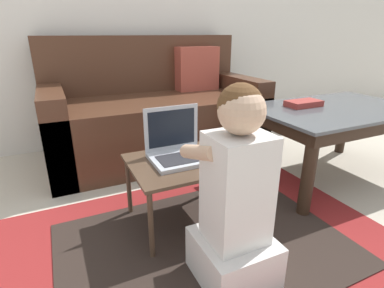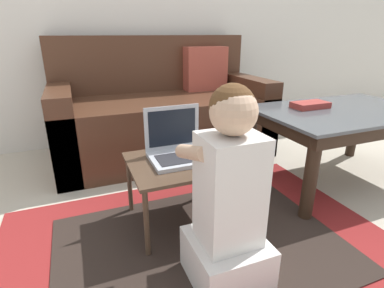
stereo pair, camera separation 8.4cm
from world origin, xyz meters
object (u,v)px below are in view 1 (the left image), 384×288
couch (155,115)px  laptop (179,151)px  coffee_table (334,118)px  laptop_desk (185,167)px  computer_mouse (226,155)px  person_seated (235,203)px  book_on_table (304,103)px

couch → laptop: (-0.20, -0.97, 0.07)m
coffee_table → laptop: (-1.11, -0.03, -0.03)m
laptop_desk → laptop: 0.09m
laptop_desk → computer_mouse: 0.21m
coffee_table → laptop_desk: 1.10m
couch → computer_mouse: bearing=-89.5°
couch → person_seated: bearing=-97.0°
couch → book_on_table: (0.73, -0.84, 0.19)m
person_seated → computer_mouse: bearing=63.7°
computer_mouse → person_seated: 0.42m
coffee_table → person_seated: person_seated is taller
coffee_table → computer_mouse: coffee_table is taller
laptop_desk → computer_mouse: size_ratio=5.55×
computer_mouse → person_seated: size_ratio=0.12×
coffee_table → book_on_table: size_ratio=4.68×
couch → book_on_table: couch is taller
laptop → book_on_table: 0.95m
computer_mouse → book_on_table: 0.77m
coffee_table → book_on_table: (-0.17, 0.11, 0.09)m
laptop_desk → computer_mouse: (0.20, -0.06, 0.06)m
laptop → coffee_table: bearing=1.4°
laptop → computer_mouse: laptop is taller
laptop → book_on_table: size_ratio=1.27×
laptop_desk → person_seated: 0.44m
computer_mouse → coffee_table: bearing=8.1°
laptop_desk → laptop: laptop is taller
laptop_desk → book_on_table: size_ratio=2.36×
coffee_table → book_on_table: 0.22m
laptop_desk → book_on_table: book_on_table is taller
couch → laptop: size_ratio=5.61×
person_seated → coffee_table: bearing=25.0°
couch → computer_mouse: (0.01, -1.07, 0.05)m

